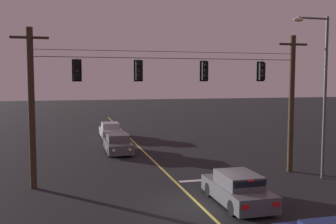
% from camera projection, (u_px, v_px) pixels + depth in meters
% --- Properties ---
extents(ground_plane, '(180.00, 180.00, 0.00)m').
position_uv_depth(ground_plane, '(200.00, 206.00, 16.48)').
color(ground_plane, black).
extents(lane_centre_stripe, '(0.14, 60.00, 0.01)m').
position_uv_depth(lane_centre_stripe, '(150.00, 158.00, 26.73)').
color(lane_centre_stripe, '#D1C64C').
rests_on(lane_centre_stripe, ground).
extents(stop_bar_paint, '(3.40, 0.36, 0.01)m').
position_uv_depth(stop_bar_paint, '(209.00, 180.00, 20.82)').
color(stop_bar_paint, silver).
rests_on(stop_bar_paint, ground).
extents(signal_span_assembly, '(16.11, 0.32, 7.93)m').
position_uv_depth(signal_span_assembly, '(173.00, 104.00, 20.59)').
color(signal_span_assembly, '#38281C').
rests_on(signal_span_assembly, ground).
extents(traffic_light_leftmost, '(0.48, 0.41, 1.22)m').
position_uv_depth(traffic_light_leftmost, '(77.00, 70.00, 19.20)').
color(traffic_light_leftmost, black).
extents(traffic_light_left_inner, '(0.48, 0.41, 1.22)m').
position_uv_depth(traffic_light_left_inner, '(139.00, 71.00, 19.98)').
color(traffic_light_left_inner, black).
extents(traffic_light_centre, '(0.48, 0.41, 1.22)m').
position_uv_depth(traffic_light_centre, '(205.00, 71.00, 20.87)').
color(traffic_light_centre, black).
extents(traffic_light_right_inner, '(0.48, 0.41, 1.22)m').
position_uv_depth(traffic_light_right_inner, '(262.00, 71.00, 21.72)').
color(traffic_light_right_inner, black).
extents(car_waiting_near_lane, '(1.80, 4.33, 1.39)m').
position_uv_depth(car_waiting_near_lane, '(238.00, 189.00, 16.70)').
color(car_waiting_near_lane, '#4C4C51').
rests_on(car_waiting_near_lane, ground).
extents(car_oncoming_lead, '(1.80, 4.42, 1.39)m').
position_uv_depth(car_oncoming_lead, '(118.00, 144.00, 28.52)').
color(car_oncoming_lead, '#4C4C51').
rests_on(car_oncoming_lead, ground).
extents(car_oncoming_trailing, '(1.80, 4.42, 1.39)m').
position_uv_depth(car_oncoming_trailing, '(110.00, 131.00, 36.01)').
color(car_oncoming_trailing, '#A5A5AD').
rests_on(car_oncoming_trailing, ground).
extents(street_lamp_corner, '(2.11, 0.30, 8.74)m').
position_uv_depth(street_lamp_corner, '(321.00, 83.00, 20.65)').
color(street_lamp_corner, '#4C4F54').
rests_on(street_lamp_corner, ground).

